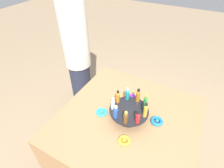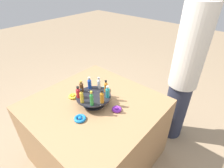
{
  "view_description": "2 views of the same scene",
  "coord_description": "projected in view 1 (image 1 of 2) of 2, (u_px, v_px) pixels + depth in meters",
  "views": [
    {
      "loc": [
        0.85,
        0.31,
        1.79
      ],
      "look_at": [
        -0.11,
        -0.21,
        0.89
      ],
      "focal_mm": 28.0,
      "sensor_mm": 36.0,
      "label": 1
    },
    {
      "loc": [
        -0.91,
        0.79,
        1.69
      ],
      "look_at": [
        -0.08,
        -0.15,
        0.88
      ],
      "focal_mm": 28.0,
      "sensor_mm": 36.0,
      "label": 2
    }
  ],
  "objects": [
    {
      "name": "bottle_brown",
      "position": [
        126.0,
        118.0,
        1.2
      ],
      "size": [
        0.04,
        0.04,
        0.11
      ],
      "color": "brown",
      "rests_on": "display_stand"
    },
    {
      "name": "display_stand",
      "position": [
        129.0,
        113.0,
        1.34
      ],
      "size": [
        0.3,
        0.3,
        0.09
      ],
      "color": "black",
      "rests_on": "party_table"
    },
    {
      "name": "ground_plane",
      "position": [
        124.0,
        162.0,
        1.83
      ],
      "size": [
        12.0,
        12.0,
        0.0
      ],
      "primitive_type": "plane",
      "color": "#997F60"
    },
    {
      "name": "bottle_green",
      "position": [
        145.0,
        102.0,
        1.31
      ],
      "size": [
        0.03,
        0.03,
        0.13
      ],
      "color": "#288438",
      "rests_on": "display_stand"
    },
    {
      "name": "ribbon_bow_teal",
      "position": [
        102.0,
        112.0,
        1.41
      ],
      "size": [
        0.09,
        0.09,
        0.03
      ],
      "color": "#2DB7CC",
      "rests_on": "party_table"
    },
    {
      "name": "bottle_clear",
      "position": [
        113.0,
        104.0,
        1.3
      ],
      "size": [
        0.03,
        0.03,
        0.11
      ],
      "color": "silver",
      "rests_on": "display_stand"
    },
    {
      "name": "ribbon_bow_purple",
      "position": [
        132.0,
        97.0,
        1.54
      ],
      "size": [
        0.08,
        0.08,
        0.04
      ],
      "color": "purple",
      "rests_on": "party_table"
    },
    {
      "name": "party_table",
      "position": [
        126.0,
        143.0,
        1.6
      ],
      "size": [
        1.06,
        1.06,
        0.71
      ],
      "color": "#9E754C",
      "rests_on": "ground_plane"
    },
    {
      "name": "person_figure",
      "position": [
        77.0,
        53.0,
        1.91
      ],
      "size": [
        0.28,
        0.28,
        1.67
      ],
      "rotation": [
        0.0,
        0.0,
        1.07
      ],
      "color": "#282D42",
      "rests_on": "ground_plane"
    },
    {
      "name": "bottle_orange",
      "position": [
        118.0,
        97.0,
        1.36
      ],
      "size": [
        0.03,
        0.03,
        0.11
      ],
      "color": "orange",
      "rests_on": "display_stand"
    },
    {
      "name": "ribbon_bow_gold",
      "position": [
        124.0,
        141.0,
        1.21
      ],
      "size": [
        0.09,
        0.09,
        0.03
      ],
      "color": "gold",
      "rests_on": "party_table"
    },
    {
      "name": "bottle_gold",
      "position": [
        146.0,
        110.0,
        1.24
      ],
      "size": [
        0.03,
        0.03,
        0.13
      ],
      "color": "gold",
      "rests_on": "display_stand"
    },
    {
      "name": "bottle_blue",
      "position": [
        116.0,
        112.0,
        1.24
      ],
      "size": [
        0.03,
        0.03,
        0.11
      ],
      "color": "#234CAD",
      "rests_on": "display_stand"
    },
    {
      "name": "ribbon_bow_blue",
      "position": [
        157.0,
        121.0,
        1.34
      ],
      "size": [
        0.09,
        0.09,
        0.03
      ],
      "color": "blue",
      "rests_on": "party_table"
    },
    {
      "name": "bottle_amber",
      "position": [
        138.0,
        96.0,
        1.36
      ],
      "size": [
        0.03,
        0.03,
        0.12
      ],
      "color": "#AD6B19",
      "rests_on": "display_stand"
    },
    {
      "name": "bottle_red",
      "position": [
        138.0,
        117.0,
        1.21
      ],
      "size": [
        0.04,
        0.04,
        0.1
      ],
      "color": "#B21E23",
      "rests_on": "display_stand"
    },
    {
      "name": "bottle_teal",
      "position": [
        127.0,
        94.0,
        1.39
      ],
      "size": [
        0.03,
        0.03,
        0.11
      ],
      "color": "teal",
      "rests_on": "display_stand"
    }
  ]
}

